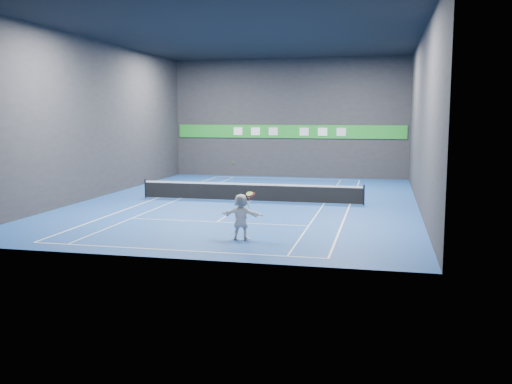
% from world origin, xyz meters
% --- Properties ---
extents(ground, '(26.00, 26.00, 0.00)m').
position_xyz_m(ground, '(0.00, 0.00, 0.00)').
color(ground, navy).
rests_on(ground, ground).
extents(ceiling, '(26.00, 26.00, 0.00)m').
position_xyz_m(ceiling, '(0.00, 0.00, 9.00)').
color(ceiling, black).
rests_on(ceiling, ground).
extents(wall_back, '(18.00, 0.10, 9.00)m').
position_xyz_m(wall_back, '(0.00, 13.00, 4.50)').
color(wall_back, '#27272A').
rests_on(wall_back, ground).
extents(wall_front, '(18.00, 0.10, 9.00)m').
position_xyz_m(wall_front, '(0.00, -13.00, 4.50)').
color(wall_front, '#27272A').
rests_on(wall_front, ground).
extents(wall_left, '(0.10, 26.00, 9.00)m').
position_xyz_m(wall_left, '(-9.00, 0.00, 4.50)').
color(wall_left, '#27272A').
rests_on(wall_left, ground).
extents(wall_right, '(0.10, 26.00, 9.00)m').
position_xyz_m(wall_right, '(9.00, 0.00, 4.50)').
color(wall_right, '#27272A').
rests_on(wall_right, ground).
extents(baseline_near, '(10.98, 0.08, 0.01)m').
position_xyz_m(baseline_near, '(0.00, -11.89, 0.00)').
color(baseline_near, white).
rests_on(baseline_near, ground).
extents(baseline_far, '(10.98, 0.08, 0.01)m').
position_xyz_m(baseline_far, '(0.00, 11.89, 0.00)').
color(baseline_far, white).
rests_on(baseline_far, ground).
extents(sideline_doubles_left, '(0.08, 23.78, 0.01)m').
position_xyz_m(sideline_doubles_left, '(-5.49, 0.00, 0.00)').
color(sideline_doubles_left, white).
rests_on(sideline_doubles_left, ground).
extents(sideline_doubles_right, '(0.08, 23.78, 0.01)m').
position_xyz_m(sideline_doubles_right, '(5.49, 0.00, 0.00)').
color(sideline_doubles_right, white).
rests_on(sideline_doubles_right, ground).
extents(sideline_singles_left, '(0.06, 23.78, 0.01)m').
position_xyz_m(sideline_singles_left, '(-4.11, 0.00, 0.00)').
color(sideline_singles_left, white).
rests_on(sideline_singles_left, ground).
extents(sideline_singles_right, '(0.06, 23.78, 0.01)m').
position_xyz_m(sideline_singles_right, '(4.11, 0.00, 0.00)').
color(sideline_singles_right, white).
rests_on(sideline_singles_right, ground).
extents(service_line_near, '(8.23, 0.06, 0.01)m').
position_xyz_m(service_line_near, '(0.00, -6.40, 0.00)').
color(service_line_near, white).
rests_on(service_line_near, ground).
extents(service_line_far, '(8.23, 0.06, 0.01)m').
position_xyz_m(service_line_far, '(0.00, 6.40, 0.00)').
color(service_line_far, white).
rests_on(service_line_far, ground).
extents(center_service_line, '(0.06, 12.80, 0.01)m').
position_xyz_m(center_service_line, '(0.00, 0.00, 0.00)').
color(center_service_line, white).
rests_on(center_service_line, ground).
extents(player, '(1.66, 0.59, 1.77)m').
position_xyz_m(player, '(1.94, -9.67, 0.89)').
color(player, white).
rests_on(player, ground).
extents(tennis_ball, '(0.07, 0.07, 0.07)m').
position_xyz_m(tennis_ball, '(1.62, -9.61, 2.94)').
color(tennis_ball, '#B3DF25').
rests_on(tennis_ball, player).
extents(tennis_net, '(12.50, 0.10, 1.07)m').
position_xyz_m(tennis_net, '(0.00, 0.00, 0.54)').
color(tennis_net, black).
rests_on(tennis_net, ground).
extents(sponsor_banner, '(17.64, 0.11, 1.00)m').
position_xyz_m(sponsor_banner, '(0.00, 12.93, 3.50)').
color(sponsor_banner, '#1F8F28').
rests_on(sponsor_banner, wall_back).
extents(tennis_racket, '(0.42, 0.35, 0.67)m').
position_xyz_m(tennis_racket, '(2.31, -9.63, 1.67)').
color(tennis_racket, '#B2121A').
rests_on(tennis_racket, player).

